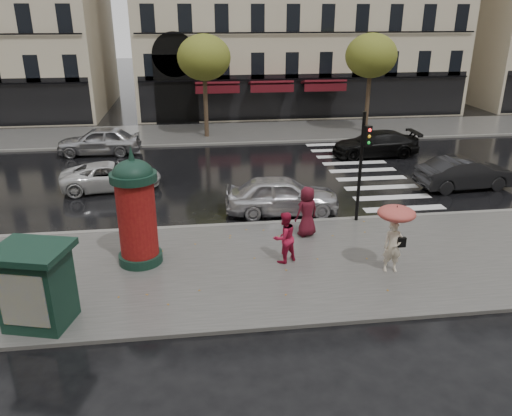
{
  "coord_description": "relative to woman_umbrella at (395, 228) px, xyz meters",
  "views": [
    {
      "loc": [
        -2.93,
        -15.02,
        7.98
      ],
      "look_at": [
        -0.8,
        1.5,
        1.36
      ],
      "focal_mm": 35.0,
      "sensor_mm": 36.0,
      "label": 1
    }
  ],
  "objects": [
    {
      "name": "car_black",
      "position": [
        4.38,
        13.68,
        -0.9
      ],
      "size": [
        5.01,
        2.05,
        1.45
      ],
      "primitive_type": "imported",
      "rotation": [
        0.0,
        0.0,
        -1.57
      ],
      "color": "black",
      "rests_on": "ground"
    },
    {
      "name": "woman_umbrella",
      "position": [
        0.0,
        0.0,
        0.0
      ],
      "size": [
        1.19,
        1.19,
        2.29
      ],
      "color": "beige",
      "rests_on": "near_sidewalk"
    },
    {
      "name": "near_kerb",
      "position": [
        -3.22,
        4.41,
        -1.56
      ],
      "size": [
        90.0,
        0.25,
        0.14
      ],
      "primitive_type": "cube",
      "color": "slate",
      "rests_on": "ground"
    },
    {
      "name": "tree_far_left",
      "position": [
        -5.22,
        19.41,
        3.54
      ],
      "size": [
        3.4,
        3.4,
        6.64
      ],
      "color": "#38281C",
      "rests_on": "ground"
    },
    {
      "name": "traffic_light",
      "position": [
        0.25,
        4.13,
        1.14
      ],
      "size": [
        0.33,
        0.43,
        4.37
      ],
      "color": "black",
      "rests_on": "near_sidewalk"
    },
    {
      "name": "car_silver",
      "position": [
        -2.58,
        5.61,
        -0.82
      ],
      "size": [
        4.83,
        2.14,
        1.62
      ],
      "primitive_type": "imported",
      "rotation": [
        0.0,
        0.0,
        1.52
      ],
      "color": "#BCBBC1",
      "rests_on": "ground"
    },
    {
      "name": "far_kerb",
      "position": [
        -3.22,
        17.41,
        -1.56
      ],
      "size": [
        90.0,
        0.25,
        0.14
      ],
      "primitive_type": "cube",
      "color": "slate",
      "rests_on": "ground"
    },
    {
      "name": "morris_column",
      "position": [
        -8.08,
        1.67,
        0.41
      ],
      "size": [
        1.48,
        1.48,
        3.99
      ],
      "color": "black",
      "rests_on": "near_sidewalk"
    },
    {
      "name": "man_burgundy",
      "position": [
        -2.11,
        3.05,
        -0.56
      ],
      "size": [
        1.09,
        0.93,
        1.9
      ],
      "primitive_type": "imported",
      "rotation": [
        0.0,
        0.0,
        3.57
      ],
      "color": "#50101C",
      "rests_on": "near_sidewalk"
    },
    {
      "name": "car_darkgrey",
      "position": [
        6.64,
        7.6,
        -0.87
      ],
      "size": [
        4.71,
        1.97,
        1.51
      ],
      "primitive_type": "imported",
      "rotation": [
        0.0,
        0.0,
        1.65
      ],
      "color": "black",
      "rests_on": "ground"
    },
    {
      "name": "woman_red",
      "position": [
        -3.32,
        1.08,
        -0.63
      ],
      "size": [
        1.07,
        0.99,
        1.76
      ],
      "primitive_type": "imported",
      "rotation": [
        0.0,
        0.0,
        3.63
      ],
      "color": "#AD1537",
      "rests_on": "near_sidewalk"
    },
    {
      "name": "newsstand",
      "position": [
        -10.42,
        -1.59,
        -0.35
      ],
      "size": [
        2.22,
        2.01,
        2.25
      ],
      "color": "black",
      "rests_on": "near_sidewalk"
    },
    {
      "name": "near_sidewalk",
      "position": [
        -3.22,
        0.91,
        -1.57
      ],
      "size": [
        90.0,
        7.0,
        0.12
      ],
      "primitive_type": "cube",
      "color": "#474744",
      "rests_on": "ground"
    },
    {
      "name": "car_far_silver",
      "position": [
        -11.66,
        16.13,
        -0.81
      ],
      "size": [
        4.81,
        1.99,
        1.63
      ],
      "primitive_type": "imported",
      "rotation": [
        0.0,
        0.0,
        -1.58
      ],
      "color": "#A0A0A5",
      "rests_on": "ground"
    },
    {
      "name": "tree_far_right",
      "position": [
        5.78,
        19.41,
        3.54
      ],
      "size": [
        3.4,
        3.4,
        6.64
      ],
      "color": "#38281C",
      "rests_on": "ground"
    },
    {
      "name": "far_sidewalk",
      "position": [
        -3.22,
        20.41,
        -1.57
      ],
      "size": [
        90.0,
        6.0,
        0.12
      ],
      "primitive_type": "cube",
      "color": "#474744",
      "rests_on": "ground"
    },
    {
      "name": "zebra_crossing",
      "position": [
        2.78,
        11.01,
        -1.62
      ],
      "size": [
        3.6,
        11.75,
        0.01
      ],
      "primitive_type": "cube",
      "color": "silver",
      "rests_on": "ground"
    },
    {
      "name": "car_white",
      "position": [
        -10.11,
        9.69,
        -0.98
      ],
      "size": [
        4.87,
        2.74,
        1.29
      ],
      "primitive_type": "imported",
      "rotation": [
        0.0,
        0.0,
        1.71
      ],
      "color": "silver",
      "rests_on": "ground"
    },
    {
      "name": "ground",
      "position": [
        -3.22,
        1.41,
        -1.63
      ],
      "size": [
        160.0,
        160.0,
        0.0
      ],
      "primitive_type": "plane",
      "color": "black",
      "rests_on": "ground"
    }
  ]
}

